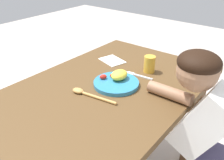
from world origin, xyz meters
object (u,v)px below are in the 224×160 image
object	(u,v)px
fork	(137,75)
person	(203,146)
drinking_cup	(149,64)
plate	(117,81)
spoon	(86,94)

from	to	relation	value
fork	person	bearing A→B (deg)	162.04
drinking_cup	plate	bearing A→B (deg)	166.44
spoon	person	distance (m)	0.57
person	fork	bearing A→B (deg)	77.54
spoon	drinking_cup	size ratio (longest dim) A/B	2.60
plate	drinking_cup	bearing A→B (deg)	-13.56
plate	drinking_cup	world-z (taller)	drinking_cup
drinking_cup	fork	bearing A→B (deg)	161.03
drinking_cup	person	xyz separation A→B (m)	(-0.17, -0.40, -0.22)
fork	drinking_cup	size ratio (longest dim) A/B	2.04
drinking_cup	person	world-z (taller)	person
spoon	person	world-z (taller)	person
fork	spoon	bearing A→B (deg)	71.19
spoon	drinking_cup	distance (m)	0.40
spoon	drinking_cup	bearing A→B (deg)	-112.67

